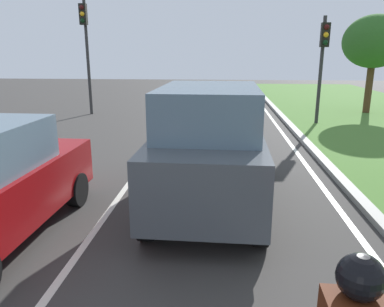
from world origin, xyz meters
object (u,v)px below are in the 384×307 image
Objects in this scene: traffic_light_overhead_left at (86,37)px; car_suv_ahead at (209,146)px; traffic_light_near_right at (323,53)px; tree_roadside_far at (374,42)px.

car_suv_ahead is at bearing -60.31° from traffic_light_overhead_left.
traffic_light_near_right is 0.93× the size of tree_roadside_far.
tree_roadside_far reaches higher than traffic_light_near_right.
tree_roadside_far is (7.19, 11.84, 2.17)m from car_suv_ahead.
traffic_light_overhead_left reaches higher than traffic_light_near_right.
traffic_light_overhead_left is 1.15× the size of tree_roadside_far.
car_suv_ahead is 0.86× the size of traffic_light_overhead_left.
traffic_light_near_right is 0.80× the size of traffic_light_overhead_left.
car_suv_ahead is 12.42m from traffic_light_overhead_left.
traffic_light_overhead_left is at bearing 120.95° from car_suv_ahead.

